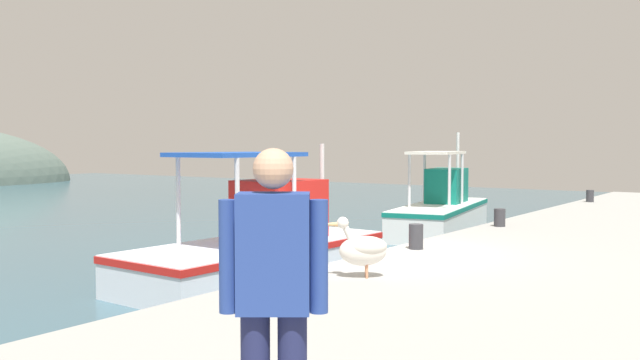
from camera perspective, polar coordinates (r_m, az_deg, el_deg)
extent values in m
cube|color=white|center=(13.06, -5.41, -6.80)|extent=(5.64, 2.33, 0.75)
cube|color=red|center=(13.01, -5.41, -5.53)|extent=(5.68, 2.37, 0.12)
cube|color=red|center=(13.45, -3.41, -2.44)|extent=(1.60, 1.33, 1.15)
cylinder|color=silver|center=(11.50, -6.94, -2.18)|extent=(0.08, 0.08, 1.62)
cylinder|color=silver|center=(12.57, -11.80, -1.78)|extent=(0.08, 0.08, 1.62)
cylinder|color=silver|center=(12.61, -2.18, -1.71)|extent=(0.08, 0.08, 1.62)
cylinder|color=silver|center=(13.60, -7.01, -1.39)|extent=(0.08, 0.08, 1.62)
cube|color=#1E4CB2|center=(12.51, -7.01, 2.14)|extent=(2.31, 1.64, 0.08)
cylinder|color=silver|center=(14.50, 0.17, -0.62)|extent=(0.10, 0.10, 1.87)
torus|color=orange|center=(13.89, -5.66, -2.27)|extent=(0.54, 0.12, 0.54)
cube|color=white|center=(20.33, 10.08, -3.21)|extent=(6.02, 2.70, 0.85)
cube|color=#0F7260|center=(20.29, 10.08, -2.24)|extent=(6.06, 2.74, 0.12)
cube|color=#0F7260|center=(20.95, 10.58, -0.45)|extent=(1.78, 1.26, 1.03)
cylinder|color=silver|center=(18.83, 10.81, -0.14)|extent=(0.08, 0.08, 1.48)
cylinder|color=silver|center=(19.13, 7.50, -0.07)|extent=(0.08, 0.08, 1.48)
cylinder|color=silver|center=(20.36, 11.83, 0.07)|extent=(0.08, 0.08, 1.48)
cylinder|color=silver|center=(20.63, 8.76, 0.14)|extent=(0.08, 0.08, 1.48)
cube|color=silver|center=(19.71, 9.75, 2.27)|extent=(2.54, 1.62, 0.08)
cylinder|color=silver|center=(22.34, 11.48, 1.18)|extent=(0.10, 0.10, 2.15)
cylinder|color=tan|center=(9.27, 3.90, -7.43)|extent=(0.04, 0.04, 0.22)
cylinder|color=tan|center=(9.15, 3.96, -7.56)|extent=(0.04, 0.04, 0.22)
ellipsoid|color=white|center=(9.17, 3.62, -5.96)|extent=(0.64, 0.71, 0.40)
ellipsoid|color=silver|center=(9.16, 3.93, -5.59)|extent=(0.62, 0.66, 0.28)
cylinder|color=white|center=(9.12, 2.43, -4.60)|extent=(0.19, 0.21, 0.27)
sphere|color=white|center=(9.10, 1.92, -3.61)|extent=(0.22, 0.22, 0.16)
cone|color=#F2B272|center=(9.09, 0.65, -3.74)|extent=(0.23, 0.28, 0.07)
cube|color=navy|center=(3.67, -3.92, -6.09)|extent=(0.42, 0.46, 0.64)
cylinder|color=navy|center=(3.67, -0.10, -6.42)|extent=(0.10, 0.10, 0.61)
cylinder|color=navy|center=(3.70, -7.71, -6.36)|extent=(0.10, 0.10, 0.61)
sphere|color=tan|center=(3.63, -3.95, 0.96)|extent=(0.22, 0.22, 0.22)
cylinder|color=#333338|center=(8.63, -3.51, -7.12)|extent=(0.24, 0.24, 0.54)
cylinder|color=#333338|center=(11.78, 8.05, -4.72)|extent=(0.25, 0.25, 0.43)
cylinder|color=#333338|center=(15.41, 14.83, -3.07)|extent=(0.25, 0.25, 0.39)
cylinder|color=#333338|center=(22.95, 21.70, -1.26)|extent=(0.23, 0.23, 0.38)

